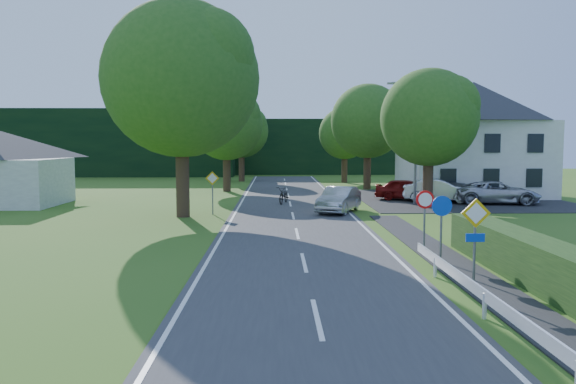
{
  "coord_description": "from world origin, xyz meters",
  "views": [
    {
      "loc": [
        -0.94,
        -6.48,
        4.04
      ],
      "look_at": [
        -0.43,
        16.86,
        1.98
      ],
      "focal_mm": 35.0,
      "sensor_mm": 36.0,
      "label": 1
    }
  ],
  "objects_px": {
    "parked_car_grey": "(461,192)",
    "parked_car_silver_b": "(497,192)",
    "motorcycle": "(284,195)",
    "parasol": "(464,184)",
    "streetlight": "(414,136)",
    "moving_car": "(339,199)",
    "parked_car_red": "(407,189)",
    "parked_car_silver_a": "(439,190)"
  },
  "relations": [
    {
      "from": "parked_car_grey",
      "to": "parked_car_silver_b",
      "type": "xyz_separation_m",
      "value": [
        1.83,
        -1.62,
        0.11
      ]
    },
    {
      "from": "motorcycle",
      "to": "parasol",
      "type": "distance_m",
      "value": 14.37
    },
    {
      "from": "streetlight",
      "to": "parasol",
      "type": "relative_size",
      "value": 3.87
    },
    {
      "from": "moving_car",
      "to": "parked_car_red",
      "type": "height_order",
      "value": "parked_car_red"
    },
    {
      "from": "parked_car_grey",
      "to": "parked_car_red",
      "type": "bearing_deg",
      "value": 88.93
    },
    {
      "from": "moving_car",
      "to": "parked_car_grey",
      "type": "xyz_separation_m",
      "value": [
        9.04,
        5.79,
        -0.1
      ]
    },
    {
      "from": "parked_car_silver_a",
      "to": "parasol",
      "type": "distance_m",
      "value": 5.06
    },
    {
      "from": "moving_car",
      "to": "parked_car_silver_a",
      "type": "relative_size",
      "value": 0.94
    },
    {
      "from": "parked_car_silver_b",
      "to": "parasol",
      "type": "height_order",
      "value": "parasol"
    },
    {
      "from": "streetlight",
      "to": "parasol",
      "type": "xyz_separation_m",
      "value": [
        5.1,
        5.0,
        -3.49
      ]
    },
    {
      "from": "parked_car_red",
      "to": "parked_car_silver_b",
      "type": "height_order",
      "value": "parked_car_silver_b"
    },
    {
      "from": "streetlight",
      "to": "parked_car_grey",
      "type": "bearing_deg",
      "value": 20.28
    },
    {
      "from": "streetlight",
      "to": "parked_car_silver_b",
      "type": "height_order",
      "value": "streetlight"
    },
    {
      "from": "moving_car",
      "to": "parked_car_red",
      "type": "distance_m",
      "value": 8.72
    },
    {
      "from": "parked_car_silver_a",
      "to": "parked_car_silver_b",
      "type": "height_order",
      "value": "parked_car_silver_a"
    },
    {
      "from": "parked_car_silver_a",
      "to": "parked_car_grey",
      "type": "xyz_separation_m",
      "value": [
        1.67,
        0.36,
        -0.15
      ]
    },
    {
      "from": "motorcycle",
      "to": "parasol",
      "type": "height_order",
      "value": "parasol"
    },
    {
      "from": "moving_car",
      "to": "parked_car_grey",
      "type": "bearing_deg",
      "value": 54.8
    },
    {
      "from": "streetlight",
      "to": "motorcycle",
      "type": "relative_size",
      "value": 3.8
    },
    {
      "from": "motorcycle",
      "to": "parked_car_grey",
      "type": "bearing_deg",
      "value": 19.45
    },
    {
      "from": "streetlight",
      "to": "parasol",
      "type": "distance_m",
      "value": 7.95
    },
    {
      "from": "parked_car_red",
      "to": "parked_car_silver_a",
      "type": "distance_m",
      "value": 2.29
    },
    {
      "from": "parked_car_red",
      "to": "parasol",
      "type": "height_order",
      "value": "parasol"
    },
    {
      "from": "parked_car_grey",
      "to": "parked_car_silver_b",
      "type": "relative_size",
      "value": 0.81
    },
    {
      "from": "streetlight",
      "to": "moving_car",
      "type": "relative_size",
      "value": 1.8
    },
    {
      "from": "parked_car_silver_a",
      "to": "moving_car",
      "type": "bearing_deg",
      "value": 141.53
    },
    {
      "from": "parasol",
      "to": "moving_car",
      "type": "bearing_deg",
      "value": -137.97
    },
    {
      "from": "parked_car_red",
      "to": "parked_car_grey",
      "type": "height_order",
      "value": "parked_car_red"
    },
    {
      "from": "moving_car",
      "to": "parked_car_grey",
      "type": "height_order",
      "value": "moving_car"
    },
    {
      "from": "moving_car",
      "to": "parasol",
      "type": "relative_size",
      "value": 2.15
    },
    {
      "from": "moving_car",
      "to": "streetlight",
      "type": "bearing_deg",
      "value": 61.72
    },
    {
      "from": "moving_car",
      "to": "parked_car_silver_a",
      "type": "distance_m",
      "value": 9.15
    },
    {
      "from": "parked_car_silver_b",
      "to": "motorcycle",
      "type": "bearing_deg",
      "value": 96.33
    },
    {
      "from": "motorcycle",
      "to": "parked_car_silver_a",
      "type": "relative_size",
      "value": 0.45
    },
    {
      "from": "streetlight",
      "to": "parked_car_silver_a",
      "type": "height_order",
      "value": "streetlight"
    },
    {
      "from": "moving_car",
      "to": "motorcycle",
      "type": "distance_m",
      "value": 5.64
    },
    {
      "from": "parked_car_grey",
      "to": "parasol",
      "type": "distance_m",
      "value": 3.92
    },
    {
      "from": "parked_car_red",
      "to": "parasol",
      "type": "bearing_deg",
      "value": -43.1
    },
    {
      "from": "parked_car_red",
      "to": "parked_car_silver_a",
      "type": "height_order",
      "value": "parked_car_silver_a"
    },
    {
      "from": "parked_car_silver_b",
      "to": "parasol",
      "type": "bearing_deg",
      "value": 12.92
    },
    {
      "from": "parked_car_red",
      "to": "parasol",
      "type": "relative_size",
      "value": 2.1
    },
    {
      "from": "motorcycle",
      "to": "parasol",
      "type": "bearing_deg",
      "value": 33.55
    }
  ]
}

